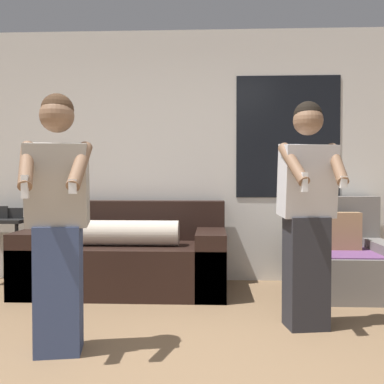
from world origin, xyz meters
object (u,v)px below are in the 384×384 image
Objects in this scene: couch at (125,258)px; person_left at (58,221)px; armchair at (341,262)px; person_right at (307,212)px; side_table at (2,228)px.

person_left reaches higher than couch.
person_left is (-0.10, -1.63, 0.52)m from couch.
armchair is 0.56× the size of person_right.
side_table is at bearing 170.06° from couch.
person_right is (1.65, 0.55, 0.02)m from person_left.
side_table is (-3.46, 0.23, 0.28)m from armchair.
person_right is at bearing -117.34° from armchair.
couch is at bearing 86.36° from person_left.
side_table is at bearing 155.70° from person_right.
couch is at bearing -9.94° from side_table.
side_table is 0.51× the size of person_left.
person_right is (2.90, -1.31, 0.28)m from side_table.
couch is 1.71m from person_left.
couch is at bearing -179.78° from armchair.
person_left is (-2.21, -1.63, 0.54)m from armchair.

